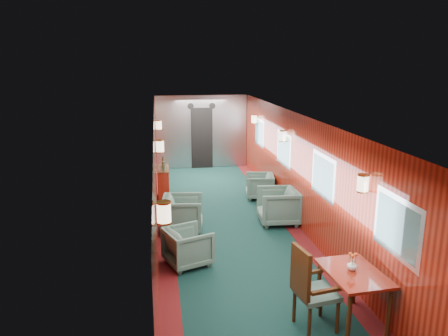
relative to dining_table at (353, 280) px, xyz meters
name	(u,v)px	position (x,y,z in m)	size (l,w,h in m)	color
room	(232,157)	(-1.08, 3.28, 1.00)	(12.00, 12.10, 2.40)	#0C2B26
bulkhead	(202,132)	(-1.08, 9.19, 0.55)	(2.98, 0.17, 2.39)	#AAABB1
windows_right	(301,161)	(0.41, 3.53, 0.82)	(0.02, 8.60, 0.80)	silver
wall_sconces	(228,144)	(-1.08, 3.85, 1.16)	(2.97, 7.97, 0.25)	beige
dining_table	(353,280)	(0.00, 0.00, 0.00)	(0.77, 1.05, 0.75)	maroon
side_chair	(309,285)	(-0.63, -0.06, 0.00)	(0.60, 0.62, 1.17)	#1A3E38
credenza	(163,183)	(-2.42, 5.84, -0.20)	(0.30, 0.94, 1.12)	maroon
flower_vase	(352,265)	(-0.01, 0.05, 0.19)	(0.14, 0.14, 0.14)	silver
armchair_left_near	(188,247)	(-2.06, 2.09, -0.30)	(0.71, 0.73, 0.66)	#1A3E38
armchair_left_far	(183,214)	(-2.06, 3.64, -0.26)	(0.81, 0.83, 0.75)	#1A3E38
armchair_right_near	(278,206)	(0.03, 3.79, -0.24)	(0.83, 0.85, 0.78)	#1A3E38
armchair_right_far	(260,186)	(0.05, 5.60, -0.31)	(0.69, 0.71, 0.64)	#1A3E38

